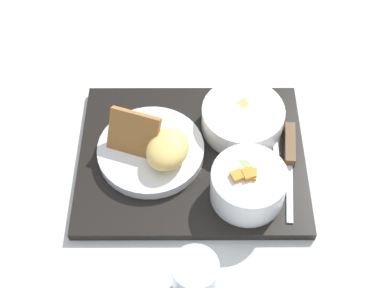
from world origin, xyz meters
name	(u,v)px	position (x,y,z in m)	size (l,w,h in m)	color
ground_plane	(192,160)	(0.00, 0.00, 0.00)	(4.00, 4.00, 0.00)	silver
serving_tray	(192,157)	(0.00, 0.00, 0.01)	(0.42, 0.35, 0.02)	black
bowl_salad	(248,184)	(-0.08, 0.09, 0.05)	(0.12, 0.12, 0.07)	white
bowl_soup	(243,117)	(-0.09, -0.05, 0.04)	(0.14, 0.14, 0.05)	white
plate_main	(154,149)	(0.06, -0.01, 0.04)	(0.18, 0.18, 0.08)	white
knife	(290,150)	(-0.16, 0.02, 0.02)	(0.06, 0.19, 0.02)	silver
spoon	(276,156)	(-0.14, 0.03, 0.02)	(0.04, 0.16, 0.01)	silver
glass_water	(195,280)	(0.03, 0.23, 0.04)	(0.06, 0.06, 0.09)	silver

